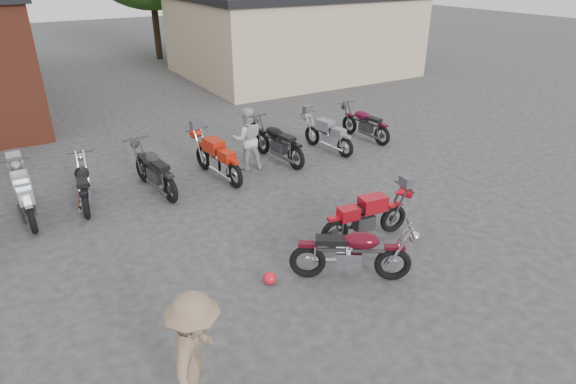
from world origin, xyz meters
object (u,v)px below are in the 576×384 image
helmet (270,278)px  row_bike_3 (154,168)px  row_bike_2 (83,183)px  row_bike_6 (328,133)px  row_bike_1 (24,193)px  sportbike (367,214)px  person_tan (197,357)px  row_bike_5 (277,140)px  row_bike_7 (365,122)px  person_light (247,139)px  vintage_motorcycle (353,250)px  row_bike_4 (217,156)px

helmet → row_bike_3: bearing=96.8°
row_bike_2 → row_bike_6: row_bike_2 is taller
row_bike_1 → sportbike: bearing=-129.5°
person_tan → row_bike_5: size_ratio=0.84×
row_bike_7 → sportbike: bearing=134.5°
row_bike_2 → person_light: bearing=-81.0°
row_bike_7 → vintage_motorcycle: bearing=132.5°
row_bike_1 → row_bike_7: 9.44m
row_bike_6 → vintage_motorcycle: bearing=138.9°
vintage_motorcycle → helmet: size_ratio=8.52×
helmet → row_bike_3: 4.72m
row_bike_5 → sportbike: bearing=164.8°
row_bike_2 → row_bike_3: (1.57, -0.11, 0.06)m
row_bike_2 → row_bike_5: 5.05m
row_bike_2 → row_bike_7: bearing=-79.2°
row_bike_2 → row_bike_4: size_ratio=0.91×
sportbike → row_bike_1: row_bike_1 is taller
helmet → row_bike_5: (2.92, 4.83, 0.49)m
row_bike_2 → row_bike_6: (6.68, 0.01, -0.00)m
person_tan → person_light: bearing=0.9°
row_bike_2 → row_bike_7: row_bike_7 is taller
row_bike_1 → row_bike_7: bearing=-89.9°
helmet → row_bike_6: (4.56, 4.78, 0.43)m
helmet → row_bike_6: bearing=46.3°
vintage_motorcycle → row_bike_1: (-4.62, 5.33, -0.00)m
helmet → row_bike_1: row_bike_1 is taller
row_bike_1 → row_bike_2: size_ratio=1.07×
row_bike_1 → row_bike_5: 6.23m
sportbike → person_light: person_light is taller
vintage_motorcycle → row_bike_5: row_bike_5 is taller
person_light → row_bike_3: 2.55m
row_bike_2 → row_bike_4: 3.17m
row_bike_3 → sportbike: bearing=-153.7°
row_bike_5 → person_tan: bearing=135.5°
row_bike_6 → row_bike_4: bearing=82.6°
row_bike_5 → row_bike_6: row_bike_5 is taller
row_bike_4 → row_bike_5: size_ratio=0.99×
row_bike_3 → row_bike_5: (3.47, 0.17, -0.00)m
row_bike_2 → row_bike_3: bearing=-84.9°
row_bike_5 → row_bike_2: bearing=82.4°
person_light → row_bike_6: 2.59m
person_tan → row_bike_2: person_tan is taller
row_bike_5 → row_bike_7: size_ratio=1.09×
vintage_motorcycle → person_tan: person_tan is taller
helmet → row_bike_4: (1.04, 4.62, 0.49)m
sportbike → row_bike_2: bearing=141.1°
sportbike → row_bike_3: (-2.92, 4.33, 0.06)m
sportbike → helmet: sportbike is taller
row_bike_1 → row_bike_2: row_bike_1 is taller
row_bike_1 → row_bike_5: size_ratio=0.97×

